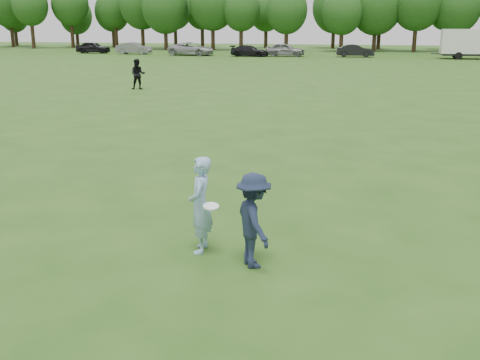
{
  "coord_description": "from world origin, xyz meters",
  "views": [
    {
      "loc": [
        3.01,
        -8.09,
        3.84
      ],
      "look_at": [
        0.78,
        1.43,
        1.1
      ],
      "focal_mm": 42.0,
      "sensor_mm": 36.0,
      "label": 1
    }
  ],
  "objects_px": {
    "thrower": "(200,205)",
    "cargo_trailer": "(480,43)",
    "car_d": "(249,51)",
    "player_far_a": "(138,74)",
    "car_e": "(285,50)",
    "car_c": "(191,49)",
    "defender": "(254,220)",
    "car_f": "(355,51)",
    "car_b": "(134,48)",
    "car_a": "(93,47)"
  },
  "relations": [
    {
      "from": "car_a",
      "to": "thrower",
      "type": "bearing_deg",
      "value": -156.36
    },
    {
      "from": "car_a",
      "to": "defender",
      "type": "bearing_deg",
      "value": -155.79
    },
    {
      "from": "car_c",
      "to": "car_a",
      "type": "bearing_deg",
      "value": 87.81
    },
    {
      "from": "player_far_a",
      "to": "car_b",
      "type": "distance_m",
      "value": 40.38
    },
    {
      "from": "car_e",
      "to": "thrower",
      "type": "bearing_deg",
      "value": -172.24
    },
    {
      "from": "car_b",
      "to": "car_c",
      "type": "xyz_separation_m",
      "value": [
        8.11,
        -1.18,
        0.05
      ]
    },
    {
      "from": "car_c",
      "to": "cargo_trailer",
      "type": "bearing_deg",
      "value": -84.1
    },
    {
      "from": "car_c",
      "to": "car_d",
      "type": "relative_size",
      "value": 1.26
    },
    {
      "from": "car_c",
      "to": "car_d",
      "type": "distance_m",
      "value": 7.44
    },
    {
      "from": "car_b",
      "to": "car_e",
      "type": "distance_m",
      "value": 19.66
    },
    {
      "from": "thrower",
      "to": "player_far_a",
      "type": "height_order",
      "value": "player_far_a"
    },
    {
      "from": "car_d",
      "to": "cargo_trailer",
      "type": "height_order",
      "value": "cargo_trailer"
    },
    {
      "from": "player_far_a",
      "to": "car_a",
      "type": "bearing_deg",
      "value": 102.31
    },
    {
      "from": "car_d",
      "to": "cargo_trailer",
      "type": "xyz_separation_m",
      "value": [
        25.62,
        0.72,
        1.12
      ]
    },
    {
      "from": "car_e",
      "to": "player_far_a",
      "type": "bearing_deg",
      "value": 175.22
    },
    {
      "from": "car_a",
      "to": "car_d",
      "type": "relative_size",
      "value": 0.98
    },
    {
      "from": "car_c",
      "to": "cargo_trailer",
      "type": "relative_size",
      "value": 0.63
    },
    {
      "from": "car_c",
      "to": "car_d",
      "type": "height_order",
      "value": "car_c"
    },
    {
      "from": "car_b",
      "to": "cargo_trailer",
      "type": "xyz_separation_m",
      "value": [
        41.15,
        -1.06,
        1.04
      ]
    },
    {
      "from": "defender",
      "to": "car_f",
      "type": "xyz_separation_m",
      "value": [
        -0.51,
        60.05,
        -0.06
      ]
    },
    {
      "from": "defender",
      "to": "car_f",
      "type": "height_order",
      "value": "defender"
    },
    {
      "from": "thrower",
      "to": "cargo_trailer",
      "type": "xyz_separation_m",
      "value": [
        13.84,
        58.7,
        0.93
      ]
    },
    {
      "from": "car_f",
      "to": "car_b",
      "type": "bearing_deg",
      "value": 83.81
    },
    {
      "from": "player_far_a",
      "to": "car_c",
      "type": "bearing_deg",
      "value": 84.55
    },
    {
      "from": "car_a",
      "to": "car_d",
      "type": "height_order",
      "value": "car_a"
    },
    {
      "from": "player_far_a",
      "to": "car_e",
      "type": "bearing_deg",
      "value": 66.37
    },
    {
      "from": "car_b",
      "to": "car_a",
      "type": "bearing_deg",
      "value": 80.25
    },
    {
      "from": "defender",
      "to": "car_e",
      "type": "distance_m",
      "value": 60.11
    },
    {
      "from": "car_d",
      "to": "car_e",
      "type": "height_order",
      "value": "car_e"
    },
    {
      "from": "thrower",
      "to": "car_c",
      "type": "height_order",
      "value": "thrower"
    },
    {
      "from": "cargo_trailer",
      "to": "player_far_a",
      "type": "bearing_deg",
      "value": -124.65
    },
    {
      "from": "thrower",
      "to": "car_d",
      "type": "height_order",
      "value": "thrower"
    },
    {
      "from": "cargo_trailer",
      "to": "car_f",
      "type": "bearing_deg",
      "value": 175.95
    },
    {
      "from": "thrower",
      "to": "car_c",
      "type": "bearing_deg",
      "value": -170.01
    },
    {
      "from": "car_a",
      "to": "car_b",
      "type": "relative_size",
      "value": 0.99
    },
    {
      "from": "car_b",
      "to": "defender",
      "type": "bearing_deg",
      "value": -157.23
    },
    {
      "from": "defender",
      "to": "car_f",
      "type": "relative_size",
      "value": 0.36
    },
    {
      "from": "player_far_a",
      "to": "car_b",
      "type": "relative_size",
      "value": 0.4
    },
    {
      "from": "car_b",
      "to": "car_d",
      "type": "distance_m",
      "value": 15.63
    },
    {
      "from": "player_far_a",
      "to": "car_f",
      "type": "height_order",
      "value": "player_far_a"
    },
    {
      "from": "player_far_a",
      "to": "car_d",
      "type": "height_order",
      "value": "player_far_a"
    },
    {
      "from": "player_far_a",
      "to": "car_b",
      "type": "xyz_separation_m",
      "value": [
        -16.38,
        36.91,
        -0.16
      ]
    },
    {
      "from": "car_c",
      "to": "car_e",
      "type": "height_order",
      "value": "car_e"
    },
    {
      "from": "defender",
      "to": "car_d",
      "type": "height_order",
      "value": "defender"
    },
    {
      "from": "car_f",
      "to": "car_d",
      "type": "bearing_deg",
      "value": 91.79
    },
    {
      "from": "car_c",
      "to": "cargo_trailer",
      "type": "distance_m",
      "value": 33.05
    },
    {
      "from": "defender",
      "to": "car_a",
      "type": "xyz_separation_m",
      "value": [
        -34.39,
        60.94,
        -0.03
      ]
    },
    {
      "from": "thrower",
      "to": "car_f",
      "type": "distance_m",
      "value": 59.65
    },
    {
      "from": "defender",
      "to": "cargo_trailer",
      "type": "bearing_deg",
      "value": -43.51
    },
    {
      "from": "player_far_a",
      "to": "car_e",
      "type": "xyz_separation_m",
      "value": [
        3.27,
        36.23,
        -0.11
      ]
    }
  ]
}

